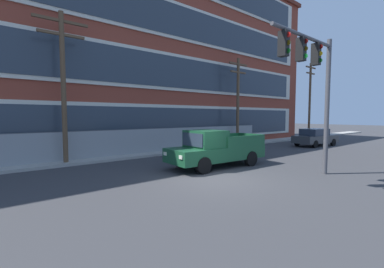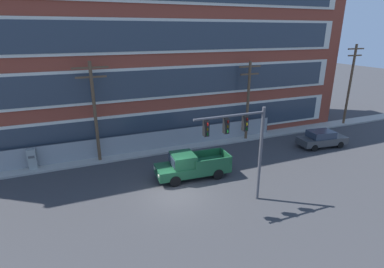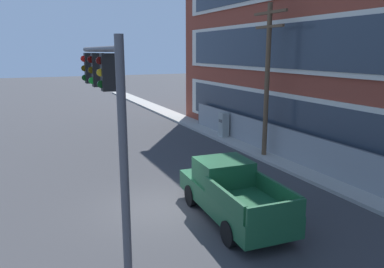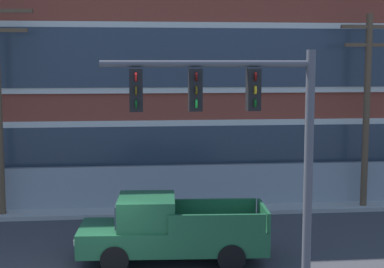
% 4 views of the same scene
% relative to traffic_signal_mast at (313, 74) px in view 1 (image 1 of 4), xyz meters
% --- Properties ---
extents(ground_plane, '(160.00, 160.00, 0.00)m').
position_rel_traffic_signal_mast_xyz_m(ground_plane, '(-3.27, 2.40, -4.45)').
color(ground_plane, '#38383A').
extents(sidewalk_building_side, '(80.00, 1.72, 0.16)m').
position_rel_traffic_signal_mast_xyz_m(sidewalk_building_side, '(-3.27, 10.30, -4.37)').
color(sidewalk_building_side, '#9E9B93').
rests_on(sidewalk_building_side, ground).
extents(brick_mill_building, '(40.39, 9.37, 16.01)m').
position_rel_traffic_signal_mast_xyz_m(brick_mill_building, '(-0.99, 15.54, 3.57)').
color(brick_mill_building, brown).
rests_on(brick_mill_building, ground).
extents(chain_link_fence, '(26.96, 0.06, 1.82)m').
position_rel_traffic_signal_mast_xyz_m(chain_link_fence, '(-3.65, 10.61, -3.52)').
color(chain_link_fence, gray).
rests_on(chain_link_fence, ground).
extents(traffic_signal_mast, '(4.60, 0.43, 6.14)m').
position_rel_traffic_signal_mast_xyz_m(traffic_signal_mast, '(0.00, 0.00, 0.00)').
color(traffic_signal_mast, '#4C4C51').
rests_on(traffic_signal_mast, ground).
extents(pickup_truck_dark_green, '(5.61, 2.33, 1.96)m').
position_rel_traffic_signal_mast_xyz_m(pickup_truck_dark_green, '(-1.39, 4.43, -3.51)').
color(pickup_truck_dark_green, '#194C2D').
rests_on(pickup_truck_dark_green, ground).
extents(sedan_dark_grey, '(4.72, 2.31, 1.56)m').
position_rel_traffic_signal_mast_xyz_m(sedan_dark_grey, '(12.32, 5.55, -3.64)').
color(sedan_dark_grey, '#383A3D').
rests_on(sedan_dark_grey, ground).
extents(utility_pole_near_corner, '(2.73, 0.26, 8.24)m').
position_rel_traffic_signal_mast_xyz_m(utility_pole_near_corner, '(-7.36, 10.02, 0.17)').
color(utility_pole_near_corner, brown).
rests_on(utility_pole_near_corner, ground).
extents(utility_pole_midblock, '(2.27, 0.26, 7.74)m').
position_rel_traffic_signal_mast_xyz_m(utility_pole_midblock, '(6.79, 9.90, -0.16)').
color(utility_pole_midblock, brown).
rests_on(utility_pole_midblock, ground).
extents(utility_pole_far_east, '(2.26, 0.26, 9.05)m').
position_rel_traffic_signal_mast_xyz_m(utility_pole_far_east, '(20.17, 9.99, 0.52)').
color(utility_pole_far_east, brown).
rests_on(utility_pole_far_east, ground).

